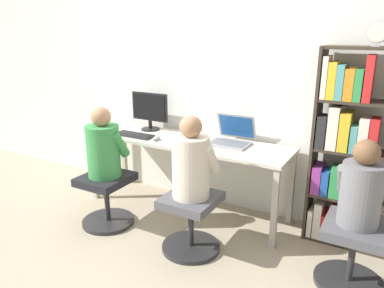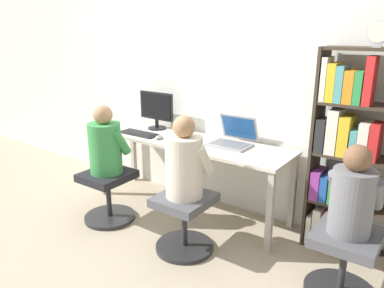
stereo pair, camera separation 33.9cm
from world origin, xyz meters
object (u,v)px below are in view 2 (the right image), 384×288
Objects in this scene: desktop_monitor at (156,110)px; person_at_laptop at (185,162)px; bookshelf at (351,159)px; office_chair_side at (344,260)px; laptop at (233,139)px; office_chair_right at (184,219)px; keyboard at (139,133)px; desk_clock at (379,33)px; office_chair_left at (108,193)px; person_at_monitor at (105,144)px; person_near_shelf at (353,196)px.

person_at_laptop is at bearing -38.89° from desktop_monitor.
bookshelf is 0.79m from office_chair_side.
laptop is 0.89m from office_chair_right.
keyboard is 0.85× the size of office_chair_right.
desk_clock reaches higher than bookshelf.
person_at_laptop is at bearing 0.72° from office_chair_left.
person_at_monitor is 1.06× the size of person_near_shelf.
desk_clock is (1.14, 0.68, 1.46)m from office_chair_right.
person_at_laptop is at bearing -145.35° from bookshelf.
office_chair_left is at bearing -159.21° from bookshelf.
person_at_laptop is 1.36× the size of office_chair_side.
desktop_monitor reaches higher than office_chair_side.
keyboard is at bearing 172.15° from person_near_shelf.
laptop is 0.77× the size of office_chair_side.
keyboard is at bearing -88.20° from desktop_monitor.
person_near_shelf is at bearing -7.85° from keyboard.
desk_clock reaches higher than office_chair_left.
office_chair_side is at bearing -90.00° from person_near_shelf.
office_chair_right is 0.73× the size of person_at_laptop.
person_at_monitor is (-0.90, -0.00, 0.48)m from office_chair_right.
office_chair_side is (0.07, -0.51, -1.46)m from desk_clock.
desktop_monitor is at bearing 141.11° from person_at_laptop.
desktop_monitor is 2.32m from office_chair_side.
bookshelf reaches higher than person_at_monitor.
desktop_monitor reaches higher than keyboard.
person_at_monitor reaches higher than office_chair_left.
keyboard is 1.14m from office_chair_right.
desk_clock reaches higher than person_at_monitor.
bookshelf is at bearing 20.79° from office_chair_left.
office_chair_left and office_chair_side have the same top height.
office_chair_side is 0.80× the size of person_near_shelf.
bookshelf is 0.59m from person_near_shelf.
office_chair_right and office_chair_side have the same top height.
laptop is 0.62× the size of person_near_shelf.
desktop_monitor is at bearing 140.92° from office_chair_right.
keyboard reaches higher than office_chair_side.
person_at_laptop is at bearing -91.89° from laptop.
bookshelf is (1.98, 0.27, 0.05)m from keyboard.
desk_clock reaches higher than person_at_laptop.
office_chair_left is 0.76× the size of person_at_monitor.
laptop reaches higher than office_chair_right.
person_near_shelf is (-0.00, 0.00, 0.47)m from office_chair_side.
person_at_laptop is 3.67× the size of desk_clock.
office_chair_side is (1.19, -0.55, -0.52)m from laptop.
desktop_monitor is at bearing 179.51° from bookshelf.
bookshelf is (1.06, 0.74, 0.53)m from office_chair_right.
keyboard is 0.25× the size of bookshelf.
office_chair_left is at bearing -179.61° from office_chair_right.
person_at_laptop is at bearing -172.01° from person_near_shelf.
keyboard reaches higher than office_chair_right.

